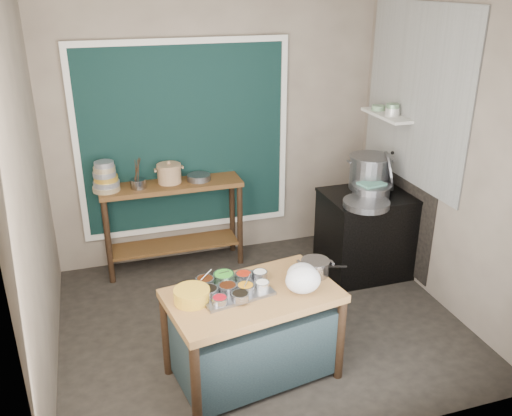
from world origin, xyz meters
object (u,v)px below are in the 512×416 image
object	(u,v)px
saucepan	(315,268)
stock_pot	(370,172)
back_counter	(174,225)
condiment_tray	(233,290)
stove_block	(367,235)
steamer	(371,191)
utensil_cup	(138,184)
ceramic_crock	(169,174)
yellow_basin	(192,295)
prep_table	(253,335)

from	to	relation	value
saucepan	stock_pot	distance (m)	1.74
back_counter	condiment_tray	xyz separation A→B (m)	(0.14, -1.90, 0.29)
stove_block	stock_pot	bearing A→B (deg)	69.15
stock_pot	steamer	world-z (taller)	stock_pot
condiment_tray	utensil_cup	bearing A→B (deg)	104.17
ceramic_crock	steamer	world-z (taller)	ceramic_crock
stove_block	yellow_basin	world-z (taller)	same
utensil_cup	ceramic_crock	size ratio (longest dim) A/B	0.60
stock_pot	ceramic_crock	bearing A→B (deg)	163.15
prep_table	saucepan	size ratio (longest dim) A/B	5.44
saucepan	utensil_cup	size ratio (longest dim) A/B	1.46
stove_block	yellow_basin	xyz separation A→B (m)	(-2.07, -1.21, 0.38)
back_counter	ceramic_crock	bearing A→B (deg)	102.01
condiment_tray	steamer	size ratio (longest dim) A/B	1.32
stove_block	yellow_basin	bearing A→B (deg)	-149.84
back_counter	saucepan	xyz separation A→B (m)	(0.82, -1.85, 0.34)
ceramic_crock	steamer	size ratio (longest dim) A/B	0.66
stove_block	ceramic_crock	size ratio (longest dim) A/B	3.44
condiment_tray	utensil_cup	distance (m)	1.93
prep_table	utensil_cup	xyz separation A→B (m)	(-0.60, 1.92, 0.62)
prep_table	yellow_basin	size ratio (longest dim) A/B	4.81
prep_table	stock_pot	xyz separation A→B (m)	(1.69, 1.39, 0.68)
stove_block	steamer	bearing A→B (deg)	-119.94
prep_table	stove_block	size ratio (longest dim) A/B	1.39
prep_table	saucepan	distance (m)	0.70
stock_pot	utensil_cup	bearing A→B (deg)	167.00
prep_table	back_counter	xyz separation A→B (m)	(-0.27, 1.95, 0.10)
prep_table	stock_pot	world-z (taller)	stock_pot
utensil_cup	steamer	distance (m)	2.32
stove_block	stock_pot	distance (m)	0.65
back_counter	condiment_tray	size ratio (longest dim) A/B	2.76
stove_block	ceramic_crock	distance (m)	2.14
utensil_cup	stock_pot	bearing A→B (deg)	-13.00
ceramic_crock	prep_table	bearing A→B (deg)	-81.96
back_counter	saucepan	bearing A→B (deg)	-66.17
prep_table	stock_pot	size ratio (longest dim) A/B	2.81
back_counter	yellow_basin	size ratio (longest dim) A/B	5.57
prep_table	utensil_cup	bearing A→B (deg)	98.33
steamer	yellow_basin	bearing A→B (deg)	-150.71
ceramic_crock	utensil_cup	bearing A→B (deg)	-168.29
stove_block	condiment_tray	world-z (taller)	stove_block
prep_table	steamer	bearing A→B (deg)	26.94
condiment_tray	ceramic_crock	xyz separation A→B (m)	(-0.15, 1.93, 0.28)
utensil_cup	ceramic_crock	distance (m)	0.33
saucepan	stove_block	bearing A→B (deg)	63.89
yellow_basin	ceramic_crock	size ratio (longest dim) A/B	0.99
condiment_tray	steamer	bearing A→B (deg)	32.65
utensil_cup	ceramic_crock	world-z (taller)	ceramic_crock
condiment_tray	prep_table	bearing A→B (deg)	-22.31
saucepan	steamer	size ratio (longest dim) A/B	0.58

